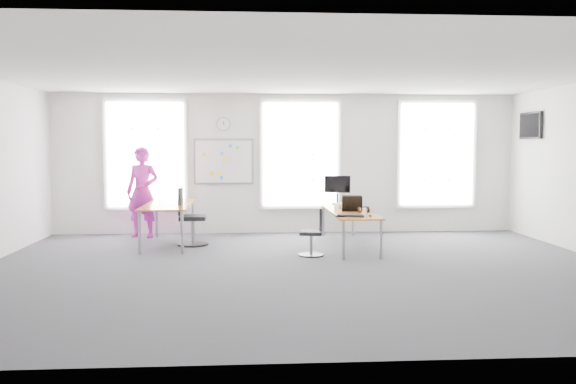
{
  "coord_description": "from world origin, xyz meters",
  "views": [
    {
      "loc": [
        -0.84,
        -9.16,
        1.89
      ],
      "look_at": [
        -0.15,
        1.2,
        1.1
      ],
      "focal_mm": 38.0,
      "sensor_mm": 36.0,
      "label": 1
    }
  ],
  "objects": [
    {
      "name": "whiteboard",
      "position": [
        -1.35,
        3.97,
        1.55
      ],
      "size": [
        1.2,
        0.03,
        0.9
      ],
      "primitive_type": "cube",
      "color": "white",
      "rests_on": "wall_back"
    },
    {
      "name": "lens_cap",
      "position": [
        1.12,
        1.34,
        0.69
      ],
      "size": [
        0.06,
        0.06,
        0.01
      ],
      "primitive_type": "cylinder",
      "rotation": [
        0.0,
        0.0,
        0.03
      ],
      "color": "black",
      "rests_on": "desk_right"
    },
    {
      "name": "floor",
      "position": [
        0.0,
        0.0,
        0.0
      ],
      "size": [
        10.0,
        10.0,
        0.0
      ],
      "primitive_type": "plane",
      "color": "#27272C",
      "rests_on": "ground"
    },
    {
      "name": "headphones",
      "position": [
        1.24,
        1.65,
        0.74
      ],
      "size": [
        0.2,
        0.11,
        0.12
      ],
      "rotation": [
        0.0,
        0.0,
        -0.22
      ],
      "color": "black",
      "rests_on": "desk_right"
    },
    {
      "name": "ceiling",
      "position": [
        0.0,
        0.0,
        3.0
      ],
      "size": [
        10.0,
        10.0,
        0.0
      ],
      "primitive_type": "plane",
      "rotation": [
        3.14,
        0.0,
        0.0
      ],
      "color": "silver",
      "rests_on": "ground"
    },
    {
      "name": "paper_stack",
      "position": [
        1.0,
        2.43,
        0.74
      ],
      "size": [
        0.35,
        0.29,
        0.1
      ],
      "primitive_type": "cube",
      "rotation": [
        0.0,
        0.0,
        0.24
      ],
      "color": "beige",
      "rests_on": "desk_right"
    },
    {
      "name": "laptop_sleeve",
      "position": [
        1.07,
        1.85,
        0.83
      ],
      "size": [
        0.37,
        0.25,
        0.29
      ],
      "rotation": [
        0.0,
        0.0,
        -0.18
      ],
      "color": "black",
      "rests_on": "desk_right"
    },
    {
      "name": "monitor",
      "position": [
        1.01,
        3.29,
        1.04
      ],
      "size": [
        0.53,
        0.22,
        0.59
      ],
      "rotation": [
        0.0,
        0.0,
        -0.18
      ],
      "color": "black",
      "rests_on": "desk_right"
    },
    {
      "name": "keyboard",
      "position": [
        0.91,
        1.06,
        0.7
      ],
      "size": [
        0.51,
        0.3,
        0.02
      ],
      "primitive_type": "cube",
      "rotation": [
        0.0,
        0.0,
        -0.28
      ],
      "color": "black",
      "rests_on": "desk_right"
    },
    {
      "name": "chair_left",
      "position": [
        -1.95,
        2.43,
        0.48
      ],
      "size": [
        0.58,
        0.58,
        1.09
      ],
      "rotation": [
        0.0,
        0.0,
        1.58
      ],
      "color": "black",
      "rests_on": "ground"
    },
    {
      "name": "wall_clock",
      "position": [
        -1.35,
        3.97,
        2.35
      ],
      "size": [
        0.3,
        0.04,
        0.3
      ],
      "primitive_type": "cylinder",
      "rotation": [
        1.57,
        0.0,
        0.0
      ],
      "color": "gray",
      "rests_on": "wall_back"
    },
    {
      "name": "window_right",
      "position": [
        3.3,
        3.97,
        1.7
      ],
      "size": [
        1.6,
        0.06,
        2.2
      ],
      "primitive_type": "cube",
      "color": "silver",
      "rests_on": "wall_back"
    },
    {
      "name": "desk_right",
      "position": [
        1.06,
        2.1,
        0.64
      ],
      "size": [
        0.75,
        2.81,
        0.68
      ],
      "color": "#AB491C",
      "rests_on": "ground"
    },
    {
      "name": "window_left",
      "position": [
        -3.0,
        3.97,
        1.7
      ],
      "size": [
        1.6,
        0.06,
        2.2
      ],
      "primitive_type": "cube",
      "color": "silver",
      "rests_on": "wall_back"
    },
    {
      "name": "wall_back",
      "position": [
        0.0,
        4.0,
        1.5
      ],
      "size": [
        10.0,
        0.0,
        10.0
      ],
      "primitive_type": "plane",
      "rotation": [
        1.57,
        0.0,
        0.0
      ],
      "color": "white",
      "rests_on": "ground"
    },
    {
      "name": "wall_front",
      "position": [
        0.0,
        -4.0,
        1.5
      ],
      "size": [
        10.0,
        0.0,
        10.0
      ],
      "primitive_type": "plane",
      "rotation": [
        -1.57,
        0.0,
        0.0
      ],
      "color": "white",
      "rests_on": "ground"
    },
    {
      "name": "mouse",
      "position": [
        1.24,
        1.01,
        0.7
      ],
      "size": [
        0.09,
        0.11,
        0.04
      ],
      "primitive_type": "ellipsoid",
      "rotation": [
        0.0,
        0.0,
        -0.28
      ],
      "color": "black",
      "rests_on": "desk_right"
    },
    {
      "name": "window_mid",
      "position": [
        0.3,
        3.97,
        1.7
      ],
      "size": [
        1.6,
        0.06,
        2.2
      ],
      "primitive_type": "cube",
      "color": "silver",
      "rests_on": "wall_back"
    },
    {
      "name": "person",
      "position": [
        -3.01,
        3.52,
        0.94
      ],
      "size": [
        0.77,
        0.59,
        1.87
      ],
      "primitive_type": "imported",
      "rotation": [
        0.0,
        0.0,
        -0.23
      ],
      "color": "#C024A8",
      "rests_on": "ground"
    },
    {
      "name": "chair_right",
      "position": [
        0.29,
        1.15,
        0.36
      ],
      "size": [
        0.44,
        0.44,
        0.83
      ],
      "rotation": [
        0.0,
        0.0,
        -1.74
      ],
      "color": "black",
      "rests_on": "ground"
    },
    {
      "name": "desk_left",
      "position": [
        -2.36,
        2.53,
        0.72
      ],
      "size": [
        0.86,
        2.14,
        0.78
      ],
      "color": "#AB491C",
      "rests_on": "ground"
    },
    {
      "name": "tv",
      "position": [
        4.95,
        3.0,
        2.3
      ],
      "size": [
        0.06,
        0.9,
        0.55
      ],
      "primitive_type": "cube",
      "color": "black",
      "rests_on": "wall_right"
    }
  ]
}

